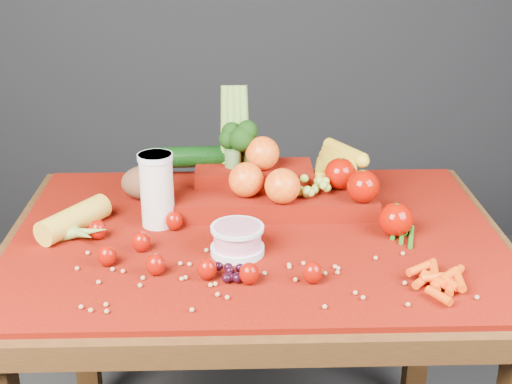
{
  "coord_description": "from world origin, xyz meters",
  "views": [
    {
      "loc": [
        -0.04,
        -1.4,
        1.44
      ],
      "look_at": [
        0.0,
        0.02,
        0.85
      ],
      "focal_mm": 50.0,
      "sensor_mm": 36.0,
      "label": 1
    }
  ],
  "objects_px": {
    "table": "(256,276)",
    "produce_mound": "(271,181)",
    "yogurt_bowl": "(237,239)",
    "milk_glass": "(157,187)"
  },
  "relations": [
    {
      "from": "yogurt_bowl",
      "to": "produce_mound",
      "type": "bearing_deg",
      "value": 71.83
    },
    {
      "from": "table",
      "to": "produce_mound",
      "type": "xyz_separation_m",
      "value": [
        0.04,
        0.15,
        0.17
      ]
    },
    {
      "from": "yogurt_bowl",
      "to": "produce_mound",
      "type": "xyz_separation_m",
      "value": [
        0.08,
        0.25,
        0.03
      ]
    },
    {
      "from": "yogurt_bowl",
      "to": "table",
      "type": "bearing_deg",
      "value": 66.13
    },
    {
      "from": "milk_glass",
      "to": "yogurt_bowl",
      "type": "relative_size",
      "value": 1.5
    },
    {
      "from": "yogurt_bowl",
      "to": "produce_mound",
      "type": "relative_size",
      "value": 0.19
    },
    {
      "from": "table",
      "to": "produce_mound",
      "type": "bearing_deg",
      "value": 75.5
    },
    {
      "from": "milk_glass",
      "to": "produce_mound",
      "type": "relative_size",
      "value": 0.28
    },
    {
      "from": "table",
      "to": "produce_mound",
      "type": "distance_m",
      "value": 0.23
    },
    {
      "from": "yogurt_bowl",
      "to": "milk_glass",
      "type": "bearing_deg",
      "value": 140.71
    }
  ]
}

